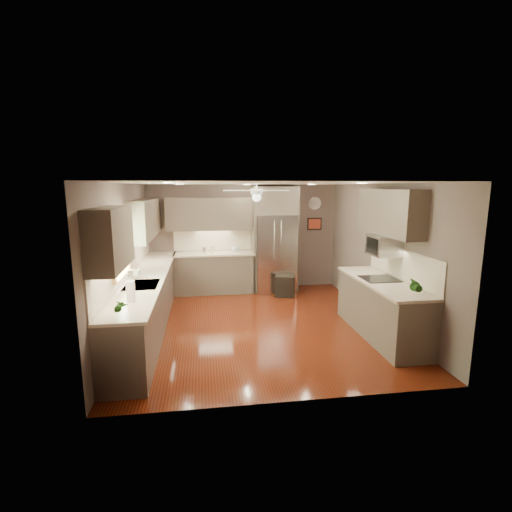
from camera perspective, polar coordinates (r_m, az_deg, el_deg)
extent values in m
plane|color=#451409|center=(6.82, 0.45, -10.37)|extent=(5.00, 5.00, 0.00)
plane|color=white|center=(6.37, 0.49, 11.12)|extent=(5.00, 5.00, 0.00)
plane|color=brown|center=(8.93, -1.93, 2.91)|extent=(4.50, 0.00, 4.50)
plane|color=brown|center=(4.10, 5.73, -6.36)|extent=(4.50, 0.00, 4.50)
plane|color=brown|center=(6.54, -19.41, -0.51)|extent=(0.00, 5.00, 5.00)
plane|color=brown|center=(7.17, 18.55, 0.47)|extent=(0.00, 5.00, 5.00)
cylinder|color=silver|center=(8.61, -8.00, 0.91)|extent=(0.11, 0.11, 0.14)
cylinder|color=#BAAB8C|center=(8.67, -6.69, 1.14)|extent=(0.11, 0.11, 0.16)
imported|color=white|center=(6.49, -17.82, -2.37)|extent=(0.10, 0.10, 0.21)
imported|color=#1F4F16|center=(4.61, -20.16, -7.32)|extent=(0.15, 0.11, 0.27)
imported|color=#1F4F16|center=(5.55, 23.36, -4.23)|extent=(0.20, 0.17, 0.33)
imported|color=#BAAB8C|center=(8.70, -3.22, 0.81)|extent=(0.28, 0.28, 0.05)
cube|color=brown|center=(6.82, -16.27, -6.81)|extent=(0.60, 4.70, 0.90)
cube|color=beige|center=(6.70, -16.35, -2.97)|extent=(0.65, 4.70, 0.04)
cube|color=beige|center=(6.69, -19.06, -0.68)|extent=(0.02, 4.70, 0.50)
cube|color=brown|center=(8.73, -6.42, -2.66)|extent=(1.85, 0.60, 0.90)
cube|color=beige|center=(8.62, -6.48, 0.36)|extent=(1.85, 0.65, 0.04)
cube|color=beige|center=(8.88, -6.58, 2.48)|extent=(1.85, 0.02, 0.50)
cube|color=brown|center=(4.88, -21.50, 2.60)|extent=(0.33, 1.20, 0.75)
cube|color=brown|center=(7.71, -16.62, 5.56)|extent=(0.33, 2.40, 0.75)
cube|color=brown|center=(8.66, -6.64, 6.43)|extent=(2.15, 0.33, 0.75)
cube|color=brown|center=(6.52, 19.80, 6.35)|extent=(0.33, 1.70, 0.75)
cube|color=#BFF2B2|center=(6.01, -20.35, 1.40)|extent=(0.01, 1.00, 0.80)
cube|color=#9B682A|center=(5.95, -20.38, 5.49)|extent=(0.05, 1.12, 0.06)
cube|color=#9B682A|center=(6.08, -19.86, -2.60)|extent=(0.05, 1.12, 0.06)
cube|color=#9B682A|center=(5.49, -21.24, 0.53)|extent=(0.05, 0.06, 0.80)
cube|color=#9B682A|center=(6.52, -19.18, 2.14)|extent=(0.05, 0.06, 0.80)
cube|color=silver|center=(6.08, -17.16, -4.34)|extent=(0.50, 0.70, 0.03)
cube|color=#262626|center=(6.08, -17.14, -4.66)|extent=(0.44, 0.62, 0.05)
cylinder|color=silver|center=(6.08, -19.08, -3.23)|extent=(0.02, 0.02, 0.24)
cylinder|color=silver|center=(6.04, -18.59, -2.11)|extent=(0.16, 0.02, 0.02)
cube|color=silver|center=(8.74, 2.91, 0.47)|extent=(0.92, 0.72, 1.82)
cube|color=black|center=(8.46, 3.33, -1.62)|extent=(0.88, 0.02, 0.02)
cube|color=black|center=(8.35, 3.38, 2.36)|extent=(0.01, 0.02, 1.00)
cylinder|color=silver|center=(8.30, 2.89, 2.32)|extent=(0.02, 0.02, 0.90)
cylinder|color=silver|center=(8.33, 3.97, 2.34)|extent=(0.02, 0.02, 0.90)
cube|color=brown|center=(8.67, 2.91, 8.54)|extent=(1.04, 0.60, 0.63)
cube|color=brown|center=(8.72, -0.39, 0.46)|extent=(0.06, 0.60, 1.82)
cube|color=brown|center=(8.90, 6.00, 0.62)|extent=(0.06, 0.60, 1.82)
cube|color=brown|center=(6.52, 18.71, -7.77)|extent=(0.65, 2.20, 0.90)
cube|color=beige|center=(6.39, 18.83, -3.77)|extent=(0.70, 2.20, 0.04)
cube|color=beige|center=(6.48, 21.58, -1.21)|extent=(0.02, 2.20, 0.50)
cube|color=black|center=(6.47, 18.45, -3.35)|extent=(0.56, 0.52, 0.01)
cube|color=silver|center=(6.55, 19.08, 1.57)|extent=(0.42, 0.55, 0.34)
cube|color=black|center=(6.46, 17.42, 1.54)|extent=(0.02, 0.40, 0.26)
cylinder|color=white|center=(6.67, 0.09, 10.75)|extent=(0.03, 0.03, 0.08)
cylinder|color=white|center=(6.67, 0.09, 9.89)|extent=(0.22, 0.22, 0.10)
sphere|color=white|center=(6.67, 0.09, 9.03)|extent=(0.16, 0.16, 0.16)
cube|color=white|center=(6.73, 3.09, 10.05)|extent=(0.48, 0.11, 0.01)
cube|color=white|center=(7.02, -0.32, 10.09)|extent=(0.11, 0.48, 0.01)
cube|color=white|center=(6.63, -2.95, 10.04)|extent=(0.48, 0.11, 0.01)
cube|color=white|center=(6.32, 0.55, 10.03)|extent=(0.11, 0.48, 0.01)
cylinder|color=white|center=(7.62, -11.70, 10.77)|extent=(0.14, 0.14, 0.01)
cylinder|color=white|center=(7.93, 8.54, 10.85)|extent=(0.14, 0.14, 0.01)
cylinder|color=white|center=(5.12, -13.37, 10.90)|extent=(0.14, 0.14, 0.01)
cylinder|color=white|center=(5.58, 15.99, 10.73)|extent=(0.14, 0.14, 0.01)
cylinder|color=white|center=(8.16, -1.44, 10.95)|extent=(0.14, 0.14, 0.01)
cylinder|color=white|center=(9.20, 9.06, 8.01)|extent=(0.30, 0.03, 0.30)
cylinder|color=silver|center=(9.19, 9.08, 8.01)|extent=(0.29, 0.00, 0.29)
cube|color=black|center=(9.23, 8.98, 4.91)|extent=(0.36, 0.03, 0.30)
cube|color=#B13B23|center=(9.22, 9.00, 4.90)|extent=(0.30, 0.01, 0.24)
cube|color=black|center=(8.48, 4.48, -4.60)|extent=(0.54, 0.54, 0.49)
cube|color=black|center=(8.42, 4.51, -3.05)|extent=(0.52, 0.52, 0.03)
cylinder|color=white|center=(5.21, -18.72, -5.12)|extent=(0.12, 0.12, 0.27)
cylinder|color=silver|center=(5.21, -18.73, -5.01)|extent=(0.02, 0.02, 0.29)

